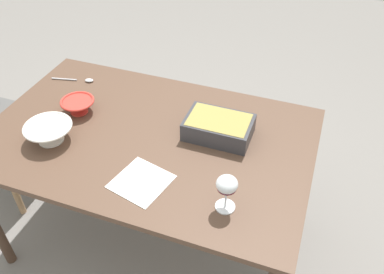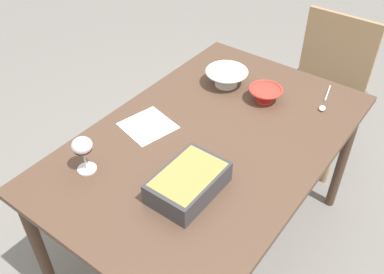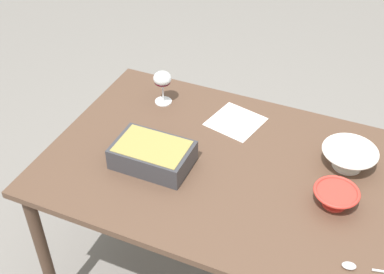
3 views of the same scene
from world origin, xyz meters
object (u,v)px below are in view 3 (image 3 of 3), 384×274
at_px(napkin, 236,122).
at_px(casserole_dish, 153,154).
at_px(mixing_bowl, 336,196).
at_px(small_bowl, 349,157).
at_px(wine_glass, 162,81).
at_px(serving_spoon, 364,268).
at_px(dining_table, 235,181).

bearing_deg(napkin, casserole_dish, 61.87).
xyz_separation_m(mixing_bowl, napkin, (0.47, -0.31, -0.04)).
distance_m(casserole_dish, napkin, 0.42).
bearing_deg(small_bowl, wine_glass, -7.08).
height_order(mixing_bowl, small_bowl, small_bowl).
bearing_deg(wine_glass, serving_spoon, 149.68).
relative_size(wine_glass, serving_spoon, 0.68).
bearing_deg(mixing_bowl, small_bowl, -91.41).
xyz_separation_m(casserole_dish, napkin, (-0.20, -0.37, -0.05)).
height_order(mixing_bowl, serving_spoon, mixing_bowl).
height_order(serving_spoon, napkin, serving_spoon).
height_order(dining_table, napkin, napkin).
bearing_deg(serving_spoon, wine_glass, -30.32).
height_order(dining_table, wine_glass, wine_glass).
distance_m(mixing_bowl, small_bowl, 0.22).
distance_m(dining_table, casserole_dish, 0.34).
xyz_separation_m(small_bowl, napkin, (0.48, -0.09, -0.04)).
relative_size(dining_table, serving_spoon, 6.41).
height_order(dining_table, mixing_bowl, mixing_bowl).
xyz_separation_m(dining_table, napkin, (0.10, -0.26, 0.08)).
relative_size(wine_glass, mixing_bowl, 0.97).
relative_size(mixing_bowl, napkin, 0.79).
xyz_separation_m(dining_table, mixing_bowl, (-0.37, 0.05, 0.11)).
distance_m(dining_table, mixing_bowl, 0.39).
bearing_deg(mixing_bowl, napkin, -33.35).
bearing_deg(wine_glass, small_bowl, 172.92).
distance_m(casserole_dish, small_bowl, 0.73).
distance_m(wine_glass, casserole_dish, 0.41).
relative_size(serving_spoon, napkin, 1.12).
height_order(casserole_dish, small_bowl, casserole_dish).
xyz_separation_m(wine_glass, small_bowl, (-0.82, 0.10, -0.07)).
bearing_deg(dining_table, serving_spoon, 151.13).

